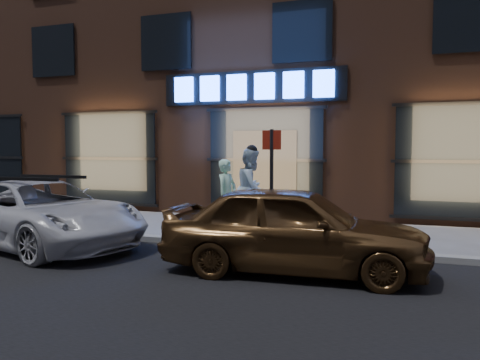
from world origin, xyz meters
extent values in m
plane|color=slate|center=(0.00, 0.00, 0.00)|extent=(90.00, 90.00, 0.00)
cube|color=black|center=(0.00, -5.00, 0.01)|extent=(60.00, 10.00, 0.01)
cube|color=gray|center=(0.00, 0.00, 0.06)|extent=(60.00, 0.25, 0.12)
cube|color=#54301E|center=(0.00, 8.00, 5.00)|extent=(30.00, 8.00, 10.00)
cube|color=black|center=(-0.40, 3.95, 3.60)|extent=(5.20, 0.06, 0.90)
cube|color=black|center=(0.00, 3.92, 1.20)|extent=(1.80, 0.10, 2.40)
cube|color=#FFBF72|center=(-5.00, 3.98, 1.60)|extent=(3.00, 0.04, 2.60)
cube|color=black|center=(-5.00, 3.94, 1.60)|extent=(3.20, 0.06, 2.80)
cube|color=#FFBF72|center=(0.00, 3.98, 1.60)|extent=(3.00, 0.04, 2.60)
cube|color=black|center=(0.00, 3.94, 1.60)|extent=(3.20, 0.06, 2.80)
cube|color=#FFBF72|center=(5.00, 3.98, 1.60)|extent=(3.00, 0.04, 2.60)
cube|color=black|center=(5.00, 3.94, 1.60)|extent=(3.20, 0.06, 2.80)
cube|color=black|center=(-7.00, 3.94, 5.00)|extent=(1.60, 0.06, 1.60)
cube|color=black|center=(-3.00, 3.94, 5.00)|extent=(1.60, 0.06, 1.60)
cube|color=black|center=(1.00, 3.94, 5.00)|extent=(1.60, 0.06, 1.60)
cube|color=black|center=(5.00, 3.94, 5.00)|extent=(1.60, 0.06, 1.60)
cube|color=#2659FF|center=(-2.40, 3.88, 3.60)|extent=(0.55, 0.12, 0.70)
cube|color=#2659FF|center=(-1.60, 3.88, 3.60)|extent=(0.55, 0.12, 0.70)
cube|color=#2659FF|center=(-0.80, 3.88, 3.60)|extent=(0.55, 0.12, 0.70)
cube|color=#2659FF|center=(0.00, 3.88, 3.60)|extent=(0.55, 0.12, 0.70)
cube|color=#2659FF|center=(0.80, 3.88, 3.60)|extent=(0.55, 0.12, 0.70)
cube|color=#2659FF|center=(1.60, 3.88, 3.60)|extent=(0.55, 0.12, 0.70)
imported|color=#C2FED7|center=(-0.27, 1.62, 0.84)|extent=(0.54, 0.69, 1.67)
imported|color=silver|center=(0.11, 2.37, 0.96)|extent=(0.74, 0.94, 1.91)
imported|color=silver|center=(-3.17, -1.12, 0.65)|extent=(5.11, 3.36, 1.30)
imported|color=brown|center=(1.96, -1.44, 0.69)|extent=(4.13, 1.83, 1.38)
cylinder|color=#262628|center=(1.20, 0.10, 1.14)|extent=(0.07, 0.07, 2.28)
cube|color=#A02112|center=(1.20, 0.10, 2.08)|extent=(0.36, 0.05, 0.36)
camera|label=1|loc=(3.45, -8.48, 1.94)|focal=35.00mm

